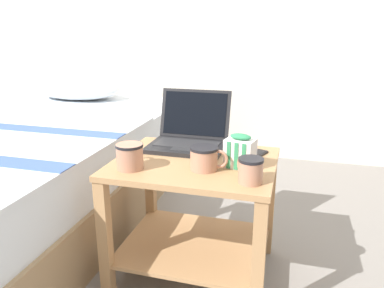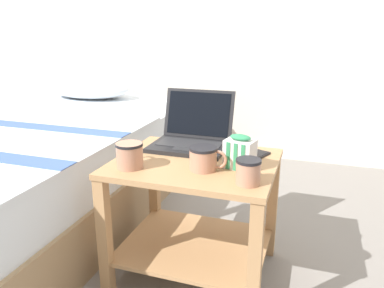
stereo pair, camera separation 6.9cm
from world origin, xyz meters
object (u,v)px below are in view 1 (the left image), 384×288
at_px(laptop, 189,136).
at_px(mug_mid_center, 130,155).
at_px(bed, 14,162).
at_px(mug_front_right, 250,169).
at_px(snack_bag, 240,152).
at_px(mug_front_left, 205,157).
at_px(cell_phone, 253,154).

bearing_deg(laptop, mug_mid_center, -112.45).
xyz_separation_m(bed, mug_front_right, (1.43, -0.52, 0.30)).
distance_m(laptop, snack_bag, 0.33).
height_order(bed, mug_front_left, bed).
bearing_deg(cell_phone, mug_front_left, -126.63).
xyz_separation_m(mug_front_left, mug_front_right, (0.18, -0.08, 0.00)).
bearing_deg(snack_bag, laptop, 141.64).
bearing_deg(snack_bag, bed, 164.55).
xyz_separation_m(mug_front_right, cell_phone, (-0.02, 0.28, -0.04)).
bearing_deg(snack_bag, cell_phone, 77.44).
bearing_deg(mug_front_left, snack_bag, 26.69).
relative_size(bed, mug_mid_center, 14.98).
height_order(laptop, mug_mid_center, laptop).
bearing_deg(laptop, cell_phone, -11.23).
bearing_deg(laptop, bed, 170.97).
distance_m(bed, mug_front_left, 1.36).
distance_m(mug_front_right, mug_mid_center, 0.44).
bearing_deg(bed, mug_front_left, -19.35).
bearing_deg(bed, snack_bag, -15.45).
distance_m(bed, mug_mid_center, 1.15).
distance_m(bed, mug_front_right, 1.55).
relative_size(mug_front_right, snack_bag, 0.83).
relative_size(bed, mug_front_right, 18.98).
height_order(bed, mug_front_right, bed).
distance_m(mug_front_left, mug_mid_center, 0.28).
bearing_deg(mug_front_left, cell_phone, 53.37).
distance_m(snack_bag, cell_phone, 0.16).
height_order(mug_mid_center, snack_bag, snack_bag).
xyz_separation_m(snack_bag, cell_phone, (0.03, 0.14, -0.05)).
xyz_separation_m(laptop, mug_front_right, (0.31, -0.34, 0.00)).
bearing_deg(snack_bag, mug_mid_center, -162.37).
height_order(laptop, mug_front_left, laptop).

